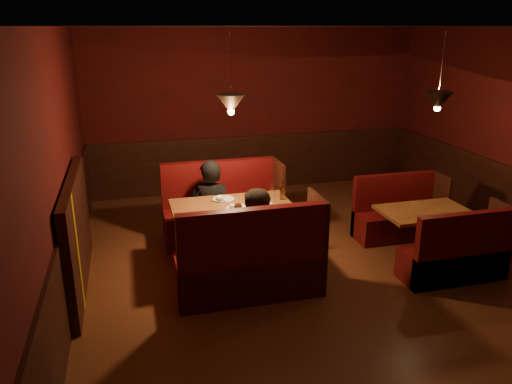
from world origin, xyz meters
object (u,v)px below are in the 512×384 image
object	(u,v)px
main_table	(234,219)
diner_b	(261,226)
main_bench_far	(223,215)
diner_a	(211,193)
second_bench_far	(398,217)
main_bench_near	(252,268)
second_table	(424,222)
second_bench_near	(457,258)

from	to	relation	value
main_table	diner_b	world-z (taller)	diner_b
main_bench_far	diner_a	bearing A→B (deg)	-126.39
second_bench_far	diner_b	world-z (taller)	diner_b
diner_a	main_bench_near	bearing A→B (deg)	117.96
diner_a	diner_b	distance (m)	1.30
main_table	second_bench_far	size ratio (longest dim) A/B	1.17
main_bench_near	diner_a	xyz separation A→B (m)	(-0.21, 1.41, 0.45)
second_table	diner_b	xyz separation A→B (m)	(-2.29, -0.30, 0.30)
diner_b	main_table	bearing A→B (deg)	84.61
second_bench_far	main_bench_far	bearing A→B (deg)	167.33
second_bench_far	second_bench_near	distance (m)	1.37
second_bench_far	diner_a	distance (m)	2.72
second_table	second_bench_far	distance (m)	0.71
main_bench_near	diner_b	distance (m)	0.47
second_bench_near	diner_a	size ratio (longest dim) A/B	0.79
main_bench_near	main_table	bearing A→B (deg)	91.11
main_table	diner_a	size ratio (longest dim) A/B	0.93
second_table	second_bench_far	bearing A→B (deg)	87.80
second_table	diner_a	bearing A→B (deg)	160.10
diner_a	diner_b	bearing A→B (deg)	125.10
diner_a	second_table	bearing A→B (deg)	179.63
main_bench_near	diner_a	distance (m)	1.49
main_bench_far	main_table	bearing A→B (deg)	-91.11
main_bench_near	second_table	size ratio (longest dim) A/B	1.43
main_table	second_table	size ratio (longest dim) A/B	1.30
main_bench_near	second_bench_far	bearing A→B (deg)	24.90
main_bench_near	diner_a	bearing A→B (deg)	98.42
main_table	second_table	distance (m)	2.48
second_bench_near	diner_b	size ratio (longest dim) A/B	0.81
main_bench_near	second_bench_near	size ratio (longest dim) A/B	1.29
diner_a	main_bench_far	bearing A→B (deg)	-106.85
main_bench_far	main_bench_near	size ratio (longest dim) A/B	1.00
main_bench_far	main_bench_near	xyz separation A→B (m)	(0.00, -1.69, 0.00)
second_table	second_bench_near	distance (m)	0.71
main_bench_far	second_bench_near	xyz separation A→B (m)	(2.45, -1.92, -0.07)
main_table	second_bench_far	xyz separation A→B (m)	(2.47, 0.29, -0.33)
second_table	diner_b	bearing A→B (deg)	-172.58
diner_a	second_bench_far	bearing A→B (deg)	-166.23
main_table	second_table	bearing A→B (deg)	-9.12
main_table	second_bench_near	world-z (taller)	main_table
main_table	main_bench_near	world-z (taller)	main_bench_near
main_bench_near	second_table	distance (m)	2.47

